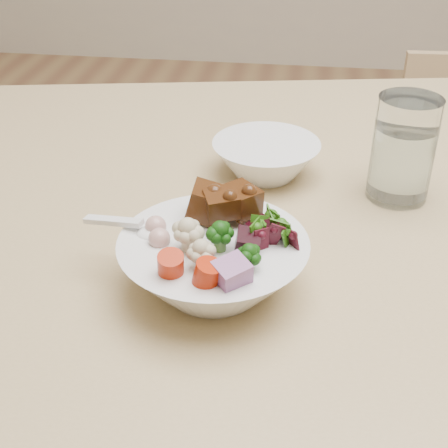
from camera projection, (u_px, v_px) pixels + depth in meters
The scene contains 4 objects.
food_bowl at pixel (215, 261), 0.63m from camera, with size 0.19×0.19×0.10m.
soup_spoon at pixel (142, 231), 0.63m from camera, with size 0.10×0.04×0.02m.
water_glass at pixel (403, 153), 0.77m from camera, with size 0.08×0.08×0.13m.
side_bowl at pixel (266, 159), 0.84m from camera, with size 0.14×0.14×0.05m, color white, non-canonical shape.
Camera 1 is at (-0.37, -0.82, 1.24)m, focal length 50.00 mm.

